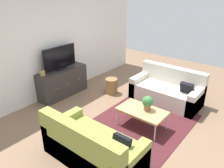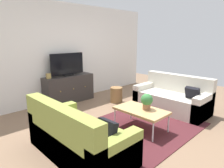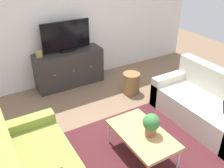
% 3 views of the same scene
% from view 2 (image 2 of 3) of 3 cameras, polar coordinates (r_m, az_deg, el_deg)
% --- Properties ---
extents(ground_plane, '(10.00, 10.00, 0.00)m').
position_cam_2_polar(ground_plane, '(4.18, 5.76, -11.85)').
color(ground_plane, '#84664C').
extents(wall_back, '(6.40, 0.12, 2.70)m').
position_cam_2_polar(wall_back, '(5.78, -13.86, 8.65)').
color(wall_back, white).
rests_on(wall_back, ground_plane).
extents(area_rug, '(2.50, 1.90, 0.01)m').
position_cam_2_polar(area_rug, '(4.09, 7.40, -12.37)').
color(area_rug, '#4C1E23').
rests_on(area_rug, ground_plane).
extents(couch_left_side, '(0.85, 1.74, 0.87)m').
position_cam_2_polar(couch_left_side, '(3.12, -10.45, -15.28)').
color(couch_left_side, olive).
rests_on(couch_left_side, ground_plane).
extents(couch_right_side, '(0.85, 1.74, 0.87)m').
position_cam_2_polar(couch_right_side, '(5.15, 17.12, -4.10)').
color(couch_right_side, beige).
rests_on(couch_right_side, ground_plane).
extents(coffee_table, '(0.59, 1.00, 0.42)m').
position_cam_2_polar(coffee_table, '(3.91, 8.33, -7.65)').
color(coffee_table, tan).
rests_on(coffee_table, ground_plane).
extents(potted_plant, '(0.23, 0.23, 0.31)m').
position_cam_2_polar(potted_plant, '(3.86, 9.98, -4.77)').
color(potted_plant, '#936042').
rests_on(potted_plant, coffee_table).
extents(tv_console, '(1.40, 0.47, 0.75)m').
position_cam_2_polar(tv_console, '(5.67, -12.28, -1.35)').
color(tv_console, '#332D2B').
rests_on(tv_console, ground_plane).
extents(flat_screen_tv, '(0.99, 0.16, 0.62)m').
position_cam_2_polar(flat_screen_tv, '(5.56, -12.73, 5.51)').
color(flat_screen_tv, black).
rests_on(flat_screen_tv, tv_console).
extents(mantel_clock, '(0.11, 0.07, 0.13)m').
position_cam_2_polar(mantel_clock, '(5.30, -17.82, 2.19)').
color(mantel_clock, tan).
rests_on(mantel_clock, tv_console).
extents(wicker_basket, '(0.34, 0.34, 0.42)m').
position_cam_2_polar(wicker_basket, '(5.55, 1.24, -3.11)').
color(wicker_basket, olive).
rests_on(wicker_basket, ground_plane).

